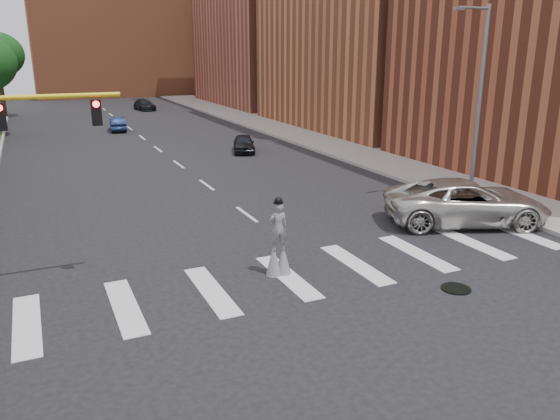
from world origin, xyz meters
The scene contains 11 objects.
ground_plane centered at (0.00, 0.00, 0.00)m, with size 160.00×160.00×0.00m, color black.
sidewalk_right centered at (12.50, 25.00, 0.09)m, with size 5.00×90.00×0.18m, color gray.
manhole centered at (3.00, -2.00, 0.02)m, with size 0.90×0.90×0.04m, color black.
building_far centered at (22.00, 54.00, 10.00)m, with size 16.00×22.00×20.00m, color #A34F3C.
building_backdrop centered at (6.00, 78.00, 9.00)m, with size 26.00×14.00×18.00m, color #AE5B36.
streetlight centered at (10.90, 6.00, 4.90)m, with size 2.05×0.20×9.00m.
stilt_performer centered at (-1.48, 1.30, 0.98)m, with size 0.84×0.57×2.62m.
suv_crossing centered at (7.92, 3.00, 0.93)m, with size 3.08×6.67×1.85m, color beige.
car_near centered at (5.34, 22.33, 0.61)m, with size 1.45×3.59×1.22m, color black.
car_mid centered at (-1.21, 36.71, 0.61)m, with size 1.30×3.72×1.23m, color #15224B.
car_far centered at (4.35, 53.06, 0.62)m, with size 1.73×4.26×1.24m, color black.
Camera 1 is at (-8.27, -13.71, 7.08)m, focal length 35.00 mm.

